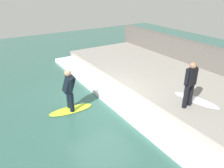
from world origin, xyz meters
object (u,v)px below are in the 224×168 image
surfer_waiting_near (190,82)px  surfboard_waiting_near (196,100)px  surfer_riding (69,88)px  surfboard_riding (71,110)px

surfer_waiting_near → surfboard_waiting_near: size_ratio=0.90×
surfer_riding → surfboard_riding: bearing=-90.0°
surfer_riding → surfboard_waiting_near: size_ratio=0.87×
surfer_riding → surfer_waiting_near: (3.30, -2.50, 0.38)m
surfboard_riding → surfer_waiting_near: (3.30, -2.50, 1.28)m
surfer_waiting_near → surfer_riding: bearing=142.9°
surfboard_riding → surfer_waiting_near: 4.33m
surfboard_waiting_near → surfboard_riding: bearing=148.0°
surfer_waiting_near → surfboard_riding: bearing=142.9°
surfboard_riding → surfer_riding: 0.90m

